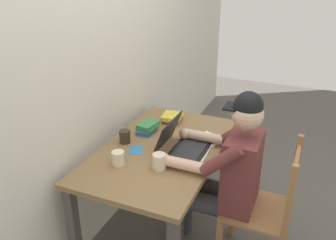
# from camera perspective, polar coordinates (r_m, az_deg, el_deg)

# --- Properties ---
(ground_plane) EXTENTS (8.00, 8.00, 0.00)m
(ground_plane) POSITION_cam_1_polar(r_m,az_deg,el_deg) (2.88, -0.90, -17.32)
(ground_plane) COLOR #56514C
(back_wall) EXTENTS (6.00, 0.04, 2.60)m
(back_wall) POSITION_cam_1_polar(r_m,az_deg,el_deg) (2.46, -11.24, 9.44)
(back_wall) COLOR silver
(back_wall) RESTS_ON ground
(desk) EXTENTS (1.30, 0.77, 0.73)m
(desk) POSITION_cam_1_polar(r_m,az_deg,el_deg) (2.50, -0.99, -6.41)
(desk) COLOR olive
(desk) RESTS_ON ground
(seated_person) EXTENTS (0.50, 0.60, 1.23)m
(seated_person) POSITION_cam_1_polar(r_m,az_deg,el_deg) (2.33, 9.28, -8.07)
(seated_person) COLOR brown
(seated_person) RESTS_ON ground
(wooden_chair) EXTENTS (0.42, 0.42, 0.93)m
(wooden_chair) POSITION_cam_1_polar(r_m,az_deg,el_deg) (2.43, 15.49, -13.74)
(wooden_chair) COLOR olive
(wooden_chair) RESTS_ON ground
(laptop) EXTENTS (0.33, 0.31, 0.22)m
(laptop) POSITION_cam_1_polar(r_m,az_deg,el_deg) (2.38, 2.04, -3.88)
(laptop) COLOR black
(laptop) RESTS_ON desk
(computer_mouse) EXTENTS (0.06, 0.10, 0.03)m
(computer_mouse) POSITION_cam_1_polar(r_m,az_deg,el_deg) (2.57, 4.99, -2.59)
(computer_mouse) COLOR black
(computer_mouse) RESTS_ON desk
(coffee_mug_white) EXTENTS (0.12, 0.08, 0.09)m
(coffee_mug_white) POSITION_cam_1_polar(r_m,az_deg,el_deg) (2.26, -8.03, -6.09)
(coffee_mug_white) COLOR beige
(coffee_mug_white) RESTS_ON desk
(coffee_mug_dark) EXTENTS (0.12, 0.08, 0.09)m
(coffee_mug_dark) POSITION_cam_1_polar(r_m,az_deg,el_deg) (2.51, -6.97, -2.64)
(coffee_mug_dark) COLOR #38281E
(coffee_mug_dark) RESTS_ON desk
(coffee_mug_spare) EXTENTS (0.12, 0.08, 0.10)m
(coffee_mug_spare) POSITION_cam_1_polar(r_m,az_deg,el_deg) (2.19, -1.41, -6.68)
(coffee_mug_spare) COLOR beige
(coffee_mug_spare) RESTS_ON desk
(book_stack_main) EXTENTS (0.19, 0.13, 0.07)m
(book_stack_main) POSITION_cam_1_polar(r_m,az_deg,el_deg) (2.65, -3.33, -1.21)
(book_stack_main) COLOR #2D5B9E
(book_stack_main) RESTS_ON desk
(book_stack_side) EXTENTS (0.18, 0.17, 0.06)m
(book_stack_side) POSITION_cam_1_polar(r_m,az_deg,el_deg) (2.82, 0.67, 0.38)
(book_stack_side) COLOR #BC332D
(book_stack_side) RESTS_ON desk
(paper_pile_near_laptop) EXTENTS (0.24, 0.17, 0.01)m
(paper_pile_near_laptop) POSITION_cam_1_polar(r_m,az_deg,el_deg) (2.40, 4.65, -5.11)
(paper_pile_near_laptop) COLOR white
(paper_pile_near_laptop) RESTS_ON desk
(paper_pile_back_corner) EXTENTS (0.24, 0.24, 0.02)m
(paper_pile_back_corner) POSITION_cam_1_polar(r_m,az_deg,el_deg) (2.55, 6.45, -3.17)
(paper_pile_back_corner) COLOR white
(paper_pile_back_corner) RESTS_ON desk
(paper_pile_side) EXTENTS (0.26, 0.23, 0.01)m
(paper_pile_side) POSITION_cam_1_polar(r_m,az_deg,el_deg) (2.32, 3.27, -6.15)
(paper_pile_side) COLOR white
(paper_pile_side) RESTS_ON desk
(landscape_photo_print) EXTENTS (0.15, 0.12, 0.00)m
(landscape_photo_print) POSITION_cam_1_polar(r_m,az_deg,el_deg) (2.43, -5.19, -4.84)
(landscape_photo_print) COLOR teal
(landscape_photo_print) RESTS_ON desk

